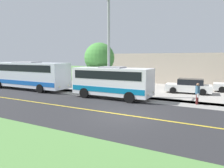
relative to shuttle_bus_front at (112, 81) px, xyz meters
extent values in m
plane|color=#548442|center=(4.53, 3.13, -1.54)|extent=(120.00, 120.00, 0.00)
cube|color=#28282B|center=(4.53, 3.13, -1.54)|extent=(8.00, 100.00, 0.01)
cube|color=gray|center=(-0.67, 3.13, -1.54)|extent=(2.40, 100.00, 0.01)
cube|color=#9E9991|center=(-7.87, 6.13, -1.54)|extent=(14.00, 36.00, 0.01)
cube|color=gold|center=(4.53, 3.13, -1.54)|extent=(0.16, 100.00, 0.00)
cube|color=white|center=(0.00, 0.00, -0.03)|extent=(2.47, 7.03, 2.33)
cube|color=#0C72A5|center=(0.00, 0.00, -0.64)|extent=(2.51, 6.89, 0.44)
cube|color=black|center=(0.00, 0.00, 0.59)|extent=(2.51, 6.33, 0.70)
cube|color=gray|center=(0.00, 0.00, 1.20)|extent=(1.48, 2.11, 0.12)
cylinder|color=black|center=(-1.23, 2.18, -1.09)|extent=(0.25, 0.90, 0.90)
cylinder|color=black|center=(1.23, 2.18, -1.09)|extent=(0.25, 0.90, 0.90)
cylinder|color=black|center=(-1.23, -2.18, -1.09)|extent=(0.25, 0.90, 0.90)
cylinder|color=black|center=(1.23, -2.18, -1.09)|extent=(0.25, 0.90, 0.90)
sphere|color=#F2EACC|center=(-0.68, 3.53, -0.84)|extent=(0.20, 0.20, 0.20)
sphere|color=#F2EACC|center=(0.68, 3.53, -0.84)|extent=(0.20, 0.20, 0.20)
cube|color=silver|center=(-0.02, -10.99, 0.14)|extent=(2.50, 10.76, 2.67)
cube|color=blue|center=(-0.02, -10.99, -0.64)|extent=(2.54, 10.54, 0.44)
cube|color=black|center=(-0.02, -10.99, 0.93)|extent=(2.54, 9.68, 0.70)
cube|color=gray|center=(-0.02, -10.99, 1.54)|extent=(1.50, 3.23, 0.12)
cylinder|color=black|center=(-1.27, -7.65, -1.09)|extent=(0.25, 0.90, 0.90)
cylinder|color=black|center=(1.23, -7.65, -1.09)|extent=(0.25, 0.90, 0.90)
cylinder|color=black|center=(-1.27, -14.32, -1.09)|extent=(0.25, 0.90, 0.90)
sphere|color=#F2EACC|center=(-0.71, -5.59, -0.84)|extent=(0.20, 0.20, 0.20)
sphere|color=#F2EACC|center=(0.67, -5.59, -0.84)|extent=(0.20, 0.20, 0.20)
cylinder|color=#4C1919|center=(-0.93, 6.99, -1.15)|extent=(0.18, 0.18, 0.80)
cylinder|color=#4C1919|center=(-0.73, 6.99, -1.15)|extent=(0.18, 0.18, 0.80)
cylinder|color=#335972|center=(-0.83, 6.99, -0.43)|extent=(0.34, 0.34, 0.63)
sphere|color=#8C664C|center=(-0.83, 6.99, -0.01)|extent=(0.22, 0.22, 0.22)
cylinder|color=#335972|center=(-1.01, 6.99, -0.40)|extent=(0.27, 0.10, 0.57)
cube|color=beige|center=(-1.09, 7.04, -0.81)|extent=(0.20, 0.12, 0.28)
cylinder|color=#335972|center=(-0.65, 6.99, -0.40)|extent=(0.27, 0.10, 0.57)
cube|color=white|center=(-0.57, 7.04, -0.81)|extent=(0.20, 0.12, 0.28)
cylinder|color=#9E9EA3|center=(-0.47, -0.61, 2.80)|extent=(0.24, 0.24, 8.70)
cube|color=white|center=(-5.83, 5.67, -1.01)|extent=(2.07, 4.50, 0.70)
cube|color=black|center=(-5.84, 5.87, -0.38)|extent=(1.68, 2.51, 0.57)
cylinder|color=black|center=(-4.85, 4.36, -1.22)|extent=(0.26, 0.65, 0.64)
cylinder|color=black|center=(-6.64, 4.25, -1.22)|extent=(0.26, 0.65, 0.64)
cylinder|color=black|center=(-5.01, 7.09, -1.22)|extent=(0.26, 0.65, 0.64)
cylinder|color=black|center=(-6.81, 6.98, -1.22)|extent=(0.26, 0.65, 0.64)
cylinder|color=black|center=(-7.63, 8.74, -1.22)|extent=(0.24, 0.65, 0.64)
cylinder|color=black|center=(-9.43, 8.69, -1.22)|extent=(0.24, 0.65, 0.64)
cylinder|color=#4C3826|center=(-2.87, -3.07, -0.37)|extent=(0.36, 0.36, 2.36)
sphere|color=#478C3D|center=(-2.87, -3.07, 2.02)|extent=(3.23, 3.23, 3.23)
cube|color=#B7A893|center=(-16.87, 3.56, 0.54)|extent=(10.00, 23.59, 4.18)
camera|label=1|loc=(15.93, 8.37, 2.05)|focal=32.69mm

